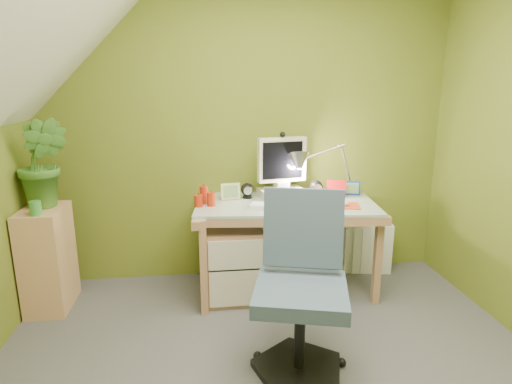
{
  "coord_description": "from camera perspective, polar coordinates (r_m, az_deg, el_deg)",
  "views": [
    {
      "loc": [
        -0.35,
        -1.76,
        1.56
      ],
      "look_at": [
        0.0,
        1.0,
        0.85
      ],
      "focal_mm": 30.0,
      "sensor_mm": 36.0,
      "label": 1
    }
  ],
  "objects": [
    {
      "name": "photo_frame_green",
      "position": [
        3.24,
        -3.42,
        0.08
      ],
      "size": [
        0.15,
        0.04,
        0.12
      ],
      "primitive_type": "cube",
      "rotation": [
        0.0,
        0.0,
        0.12
      ],
      "color": "beige",
      "rests_on": "desk"
    },
    {
      "name": "side_ledge",
      "position": [
        3.37,
        -25.98,
        -7.99
      ],
      "size": [
        0.27,
        0.42,
        0.73
      ],
      "primitive_type": "cube",
      "color": "tan",
      "rests_on": "floor"
    },
    {
      "name": "green_cup",
      "position": [
        3.1,
        -27.32,
        -1.93
      ],
      "size": [
        0.09,
        0.09,
        0.09
      ],
      "primitive_type": "cylinder",
      "rotation": [
        0.0,
        0.0,
        0.21
      ],
      "color": "#3D8B3A",
      "rests_on": "side_ledge"
    },
    {
      "name": "mousepad",
      "position": [
        3.14,
        11.32,
        -1.77
      ],
      "size": [
        0.28,
        0.22,
        0.01
      ],
      "primitive_type": "cube",
      "rotation": [
        0.0,
        0.0,
        -0.2
      ],
      "color": "#B63D1C",
      "rests_on": "desk"
    },
    {
      "name": "amber_tumbler",
      "position": [
        3.12,
        7.53,
        -0.89
      ],
      "size": [
        0.08,
        0.08,
        0.09
      ],
      "primitive_type": "cylinder",
      "rotation": [
        0.0,
        0.0,
        -0.24
      ],
      "color": "#8C5914",
      "rests_on": "desk"
    },
    {
      "name": "slope_ceiling",
      "position": [
        1.9,
        -29.31,
        21.36
      ],
      "size": [
        1.1,
        3.2,
        1.1
      ],
      "primitive_type": "cube",
      "color": "white",
      "rests_on": "wall_left"
    },
    {
      "name": "wall_back",
      "position": [
        3.4,
        -1.27,
        8.22
      ],
      "size": [
        3.2,
        0.01,
        2.4
      ],
      "primitive_type": "cube",
      "color": "olive",
      "rests_on": "floor"
    },
    {
      "name": "speaker_left",
      "position": [
        3.27,
        -1.17,
        0.19
      ],
      "size": [
        0.12,
        0.12,
        0.12
      ],
      "primitive_type": null,
      "rotation": [
        0.0,
        0.0,
        -0.22
      ],
      "color": "black",
      "rests_on": "desk"
    },
    {
      "name": "keyboard",
      "position": [
        3.02,
        3.01,
        -1.98
      ],
      "size": [
        0.42,
        0.27,
        0.02
      ],
      "primitive_type": "cube",
      "rotation": [
        0.0,
        0.0,
        -0.38
      ],
      "color": "white",
      "rests_on": "desk"
    },
    {
      "name": "potted_plant",
      "position": [
        3.23,
        -26.52,
        3.49
      ],
      "size": [
        0.36,
        0.3,
        0.61
      ],
      "primitive_type": "imported",
      "rotation": [
        0.0,
        0.0,
        -0.08
      ],
      "color": "#3E7426",
      "rests_on": "side_ledge"
    },
    {
      "name": "radiator",
      "position": [
        3.78,
        14.32,
        -7.08
      ],
      "size": [
        0.45,
        0.24,
        0.42
      ],
      "primitive_type": "cube",
      "rotation": [
        0.0,
        0.0,
        -0.17
      ],
      "color": "white",
      "rests_on": "floor"
    },
    {
      "name": "monitor",
      "position": [
        3.28,
        3.48,
        4.13
      ],
      "size": [
        0.44,
        0.31,
        0.56
      ],
      "primitive_type": null,
      "rotation": [
        0.0,
        0.0,
        0.19
      ],
      "color": "silver",
      "rests_on": "desk"
    },
    {
      "name": "candle_cluster",
      "position": [
        3.11,
        -6.95,
        -0.55
      ],
      "size": [
        0.18,
        0.15,
        0.13
      ],
      "primitive_type": null,
      "rotation": [
        0.0,
        0.0,
        0.01
      ],
      "color": "#B0280F",
      "rests_on": "desk"
    },
    {
      "name": "desk_lamp",
      "position": [
        3.39,
        11.0,
        4.51
      ],
      "size": [
        0.58,
        0.32,
        0.59
      ],
      "primitive_type": null,
      "rotation": [
        0.0,
        0.0,
        -0.15
      ],
      "color": "silver",
      "rests_on": "desk"
    },
    {
      "name": "photo_frame_blue",
      "position": [
        3.45,
        12.65,
        0.53
      ],
      "size": [
        0.13,
        0.05,
        0.11
      ],
      "primitive_type": "cube",
      "rotation": [
        0.0,
        0.0,
        -0.24
      ],
      "color": "navy",
      "rests_on": "desk"
    },
    {
      "name": "desk",
      "position": [
        3.28,
        3.89,
        -7.32
      ],
      "size": [
        1.37,
        0.78,
        0.7
      ],
      "primitive_type": null,
      "rotation": [
        0.0,
        0.0,
        -0.1
      ],
      "color": "#AA7A59",
      "rests_on": "floor"
    },
    {
      "name": "mouse",
      "position": [
        3.13,
        11.34,
        -1.52
      ],
      "size": [
        0.11,
        0.07,
        0.04
      ],
      "primitive_type": "ellipsoid",
      "rotation": [
        0.0,
        0.0,
        0.05
      ],
      "color": "white",
      "rests_on": "mousepad"
    },
    {
      "name": "task_chair",
      "position": [
        2.33,
        6.01,
        -12.9
      ],
      "size": [
        0.67,
        0.67,
        1.0
      ],
      "primitive_type": null,
      "rotation": [
        0.0,
        0.0,
        -0.25
      ],
      "color": "#3C4E63",
      "rests_on": "floor"
    },
    {
      "name": "photo_frame_red",
      "position": [
        3.37,
        10.65,
        0.47
      ],
      "size": [
        0.15,
        0.08,
        0.13
      ],
      "primitive_type": "cube",
      "rotation": [
        0.0,
        0.0,
        -0.4
      ],
      "color": "red",
      "rests_on": "desk"
    },
    {
      "name": "speaker_right",
      "position": [
        3.37,
        8.01,
        0.53
      ],
      "size": [
        0.11,
        0.11,
        0.13
      ],
      "primitive_type": null,
      "rotation": [
        0.0,
        0.0,
        -0.02
      ],
      "color": "black",
      "rests_on": "desk"
    }
  ]
}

